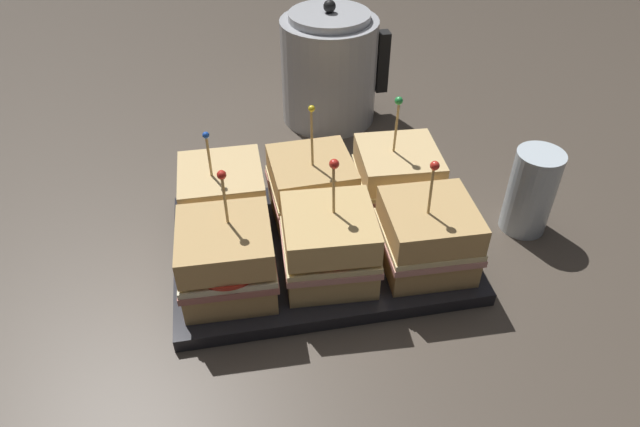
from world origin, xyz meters
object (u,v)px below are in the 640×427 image
at_px(sandwich_back_center, 310,188).
at_px(drinking_glass, 533,194).
at_px(kettle_steel, 329,68).
at_px(sandwich_back_left, 223,199).
at_px(sandwich_front_left, 227,259).
at_px(sandwich_back_right, 397,178).
at_px(sandwich_front_center, 328,245).
at_px(sandwich_front_right, 427,236).
at_px(serving_platter, 320,247).

relative_size(sandwich_back_center, drinking_glass, 1.41).
relative_size(sandwich_back_center, kettle_steel, 0.81).
distance_m(sandwich_back_left, drinking_glass, 0.41).
xyz_separation_m(sandwich_front_left, sandwich_back_right, (0.24, 0.12, -0.00)).
relative_size(sandwich_front_left, kettle_steel, 0.77).
height_order(sandwich_front_center, sandwich_back_right, sandwich_back_right).
xyz_separation_m(sandwich_front_right, sandwich_back_left, (-0.24, 0.12, 0.00)).
bearing_deg(sandwich_back_center, sandwich_back_left, -177.17).
xyz_separation_m(sandwich_front_left, drinking_glass, (0.40, 0.05, -0.00)).
bearing_deg(serving_platter, drinking_glass, -0.96).
height_order(sandwich_back_right, kettle_steel, kettle_steel).
distance_m(sandwich_front_center, kettle_steel, 0.42).
relative_size(serving_platter, sandwich_front_left, 2.33).
bearing_deg(drinking_glass, sandwich_back_left, 171.46).
distance_m(sandwich_front_right, kettle_steel, 0.41).
bearing_deg(sandwich_front_left, serving_platter, 26.32).
bearing_deg(kettle_steel, sandwich_back_center, -106.16).
relative_size(sandwich_back_left, sandwich_back_center, 0.90).
distance_m(serving_platter, sandwich_back_right, 0.14).
bearing_deg(sandwich_front_left, kettle_steel, 63.77).
xyz_separation_m(sandwich_front_center, sandwich_back_center, (-0.00, 0.12, -0.00)).
height_order(sandwich_front_left, sandwich_back_center, sandwich_back_center).
relative_size(sandwich_back_center, sandwich_back_right, 1.02).
height_order(sandwich_back_center, kettle_steel, kettle_steel).
xyz_separation_m(sandwich_front_center, drinking_glass, (0.29, 0.05, -0.00)).
distance_m(sandwich_front_left, sandwich_front_right, 0.24).
xyz_separation_m(sandwich_front_left, kettle_steel, (0.20, 0.41, 0.03)).
distance_m(sandwich_front_left, sandwich_front_center, 0.12).
bearing_deg(sandwich_front_center, serving_platter, 88.67).
bearing_deg(sandwich_back_center, sandwich_front_center, -89.95).
bearing_deg(sandwich_back_center, kettle_steel, 73.84).
xyz_separation_m(sandwich_back_center, kettle_steel, (0.08, 0.29, 0.03)).
height_order(sandwich_front_right, sandwich_back_center, sandwich_back_center).
bearing_deg(sandwich_back_left, serving_platter, -25.41).
height_order(kettle_steel, drinking_glass, kettle_steel).
height_order(sandwich_front_right, kettle_steel, kettle_steel).
height_order(sandwich_back_left, sandwich_back_center, sandwich_back_center).
bearing_deg(sandwich_back_left, sandwich_front_left, -91.13).
distance_m(sandwich_front_center, sandwich_back_right, 0.17).
bearing_deg(sandwich_back_center, serving_platter, -88.66).
height_order(sandwich_back_center, drinking_glass, sandwich_back_center).
bearing_deg(kettle_steel, drinking_glass, -60.23).
xyz_separation_m(serving_platter, kettle_steel, (0.08, 0.35, 0.08)).
height_order(sandwich_front_left, sandwich_back_right, sandwich_back_right).
bearing_deg(sandwich_back_left, kettle_steel, 55.90).
bearing_deg(kettle_steel, sandwich_front_center, -101.60).
xyz_separation_m(sandwich_front_left, sandwich_front_right, (0.24, -0.00, -0.00)).
bearing_deg(sandwich_back_right, serving_platter, -152.50).
xyz_separation_m(sandwich_back_left, sandwich_back_center, (0.12, 0.01, -0.00)).
xyz_separation_m(sandwich_front_center, sandwich_front_right, (0.12, -0.00, -0.00)).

